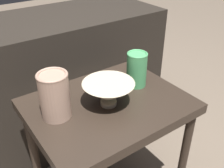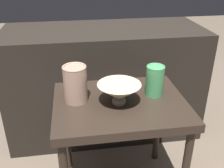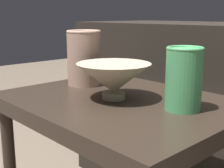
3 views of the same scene
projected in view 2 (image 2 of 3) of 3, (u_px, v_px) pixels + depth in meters
name	position (u px, v px, depth m)	size (l,w,h in m)	color
table	(120.00, 114.00, 1.23)	(0.60, 0.47, 0.55)	#2D231C
couch_backdrop	(104.00, 82.00, 1.78)	(1.26, 0.50, 0.73)	black
bowl	(119.00, 92.00, 1.15)	(0.19, 0.19, 0.09)	#C1B293
vase_textured_left	(75.00, 83.00, 1.16)	(0.11, 0.11, 0.17)	tan
vase_colorful_right	(155.00, 80.00, 1.22)	(0.09, 0.09, 0.15)	#47995B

